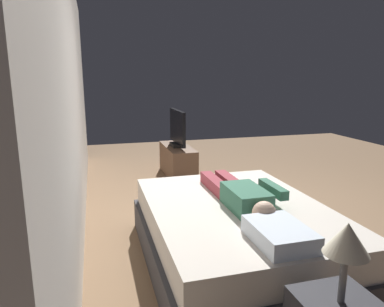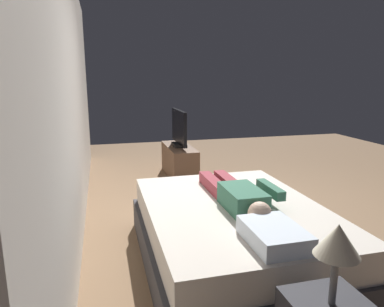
% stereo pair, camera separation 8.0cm
% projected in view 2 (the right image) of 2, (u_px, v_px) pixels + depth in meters
% --- Properties ---
extents(ground_plane, '(10.00, 10.00, 0.00)m').
position_uv_depth(ground_plane, '(240.00, 216.00, 4.16)').
color(ground_plane, '#8C6B4C').
extents(back_wall, '(6.40, 0.10, 2.80)m').
position_uv_depth(back_wall, '(72.00, 97.00, 3.79)').
color(back_wall, silver).
rests_on(back_wall, ground).
extents(bed, '(2.08, 1.53, 0.54)m').
position_uv_depth(bed, '(233.00, 235.00, 3.06)').
color(bed, '#333338').
rests_on(bed, ground).
extents(pillow, '(0.48, 0.34, 0.12)m').
position_uv_depth(pillow, '(274.00, 235.00, 2.31)').
color(pillow, white).
rests_on(pillow, bed).
extents(person, '(1.26, 0.46, 0.18)m').
position_uv_depth(person, '(238.00, 195.00, 3.02)').
color(person, '#387056').
rests_on(person, bed).
extents(remote, '(0.15, 0.04, 0.02)m').
position_uv_depth(remote, '(272.00, 193.00, 3.28)').
color(remote, black).
rests_on(remote, bed).
extents(tv_stand, '(1.10, 0.40, 0.50)m').
position_uv_depth(tv_stand, '(179.00, 161.00, 5.79)').
color(tv_stand, brown).
rests_on(tv_stand, ground).
extents(tv, '(0.88, 0.20, 0.59)m').
position_uv_depth(tv, '(179.00, 129.00, 5.67)').
color(tv, black).
rests_on(tv, tv_stand).
extents(lamp, '(0.22, 0.22, 0.42)m').
position_uv_depth(lamp, '(338.00, 242.00, 1.67)').
color(lamp, '#59595B').
rests_on(lamp, nightstand).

